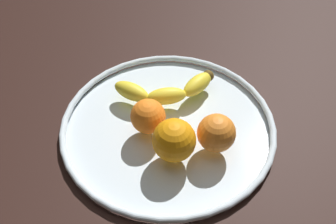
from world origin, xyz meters
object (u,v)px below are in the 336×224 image
Objects in this scene: banana at (167,90)px; orange_front_left at (216,133)px; fruit_bowl at (168,126)px; orange_front_right at (174,140)px; orange_back_right at (148,116)px.

orange_front_left reaches higher than banana.
banana reaches higher than fruit_bowl.
orange_front_right reaches higher than fruit_bowl.
orange_front_left is (6.12, -7.52, 4.22)cm from fruit_bowl.
orange_front_left is 1.06× the size of orange_back_right.
orange_front_right reaches higher than banana.
orange_front_left is at bearing -50.85° from fruit_bowl.
orange_front_left reaches higher than fruit_bowl.
banana is 3.31× the size of orange_back_right.
banana is 14.32cm from orange_front_right.
orange_front_left is (7.42, -0.52, -0.37)cm from orange_front_right.
orange_back_right is at bearing 108.89° from orange_front_right.
orange_back_right is (-5.80, -6.72, 1.49)cm from banana.
orange_front_right is (-1.29, -7.01, 4.59)cm from fruit_bowl.
orange_front_right is 1.11× the size of orange_front_left.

